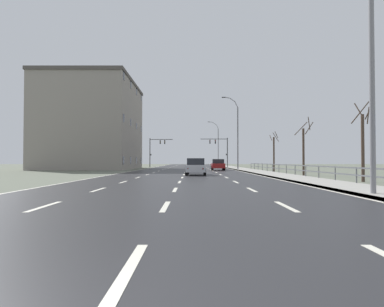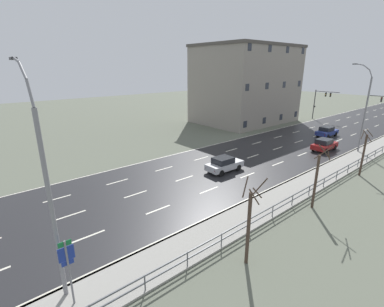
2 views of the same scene
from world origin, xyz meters
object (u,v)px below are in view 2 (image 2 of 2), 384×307
at_px(car_mid_centre, 324,145).
at_px(highway_sign, 68,265).
at_px(street_lamp_midground, 364,110).
at_px(traffic_signal_left, 320,100).
at_px(street_lamp_foreground, 48,194).
at_px(brick_building, 246,84).
at_px(car_near_left, 327,131).
at_px(car_far_right, 224,164).

bearing_deg(car_mid_centre, highway_sign, -82.44).
height_order(street_lamp_midground, traffic_signal_left, street_lamp_midground).
height_order(highway_sign, traffic_signal_left, traffic_signal_left).
bearing_deg(street_lamp_foreground, street_lamp_midground, 89.92).
bearing_deg(car_mid_centre, brick_building, 158.85).
distance_m(traffic_signal_left, car_mid_centre, 24.17).
relative_size(street_lamp_foreground, car_mid_centre, 2.66).
distance_m(street_lamp_midground, car_mid_centre, 6.08).
relative_size(street_lamp_foreground, car_near_left, 2.63).
xyz_separation_m(car_near_left, car_far_right, (-0.02, -23.38, 0.00)).
distance_m(street_lamp_midground, traffic_signal_left, 23.36).
relative_size(traffic_signal_left, car_near_left, 1.44).
bearing_deg(street_lamp_midground, street_lamp_foreground, -90.08).
distance_m(car_mid_centre, brick_building, 22.57).
distance_m(street_lamp_midground, highway_sign, 36.04).
xyz_separation_m(street_lamp_midground, car_far_right, (-6.32, -18.19, -4.54)).
relative_size(street_lamp_foreground, street_lamp_midground, 1.00).
bearing_deg(street_lamp_foreground, car_mid_centre, 95.11).
height_order(traffic_signal_left, car_near_left, traffic_signal_left).
xyz_separation_m(street_lamp_foreground, car_far_right, (-6.27, 17.82, -4.51)).
height_order(highway_sign, car_far_right, highway_sign).
relative_size(highway_sign, traffic_signal_left, 0.58).
bearing_deg(car_mid_centre, street_lamp_midground, 42.13).
distance_m(car_far_right, brick_building, 29.66).
bearing_deg(car_near_left, car_mid_centre, -65.46).
bearing_deg(car_mid_centre, car_near_left, 113.29).
relative_size(car_near_left, car_mid_centre, 1.01).
relative_size(street_lamp_midground, traffic_signal_left, 1.82).
bearing_deg(street_lamp_midground, car_mid_centre, -138.61).
xyz_separation_m(highway_sign, car_near_left, (-7.23, 41.08, -1.41)).
xyz_separation_m(street_lamp_midground, brick_building, (-23.11, 5.39, 1.89)).
bearing_deg(car_near_left, brick_building, -178.71).
bearing_deg(street_lamp_foreground, highway_sign, 6.87).
height_order(street_lamp_midground, brick_building, brick_building).
xyz_separation_m(highway_sign, car_far_right, (-7.26, 17.70, -1.41)).
height_order(street_lamp_foreground, highway_sign, street_lamp_foreground).
bearing_deg(highway_sign, car_mid_centre, 96.82).
bearing_deg(street_lamp_midground, brick_building, 166.86).
relative_size(street_lamp_midground, car_mid_centre, 2.65).
bearing_deg(car_far_right, highway_sign, -66.10).
distance_m(street_lamp_midground, brick_building, 23.80).
bearing_deg(car_far_right, street_lamp_midground, 72.46).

